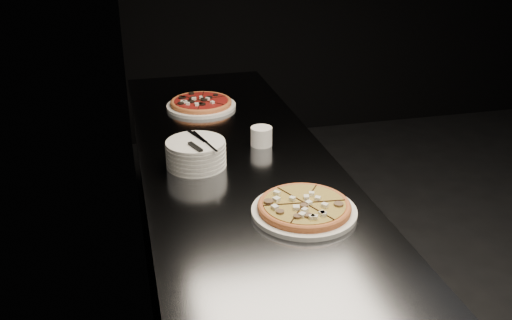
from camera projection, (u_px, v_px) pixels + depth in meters
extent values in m
cube|color=black|center=(129.00, 44.00, 1.90)|extent=(0.02, 5.00, 2.80)
cube|color=slate|center=(240.00, 265.00, 2.37)|extent=(0.70, 2.40, 0.90)
cube|color=slate|center=(239.00, 165.00, 2.18)|extent=(0.74, 2.44, 0.02)
cylinder|color=white|center=(304.00, 211.00, 1.83)|extent=(0.34, 0.34, 0.02)
cylinder|color=#DC7A42|center=(304.00, 208.00, 1.82)|extent=(0.33, 0.33, 0.01)
torus|color=#DC7A42|center=(304.00, 206.00, 1.82)|extent=(0.33, 0.33, 0.02)
cylinder|color=#ECCC4E|center=(304.00, 204.00, 1.81)|extent=(0.29, 0.29, 0.01)
cylinder|color=white|center=(201.00, 106.00, 2.75)|extent=(0.33, 0.33, 0.02)
cylinder|color=#DC7A42|center=(201.00, 103.00, 2.75)|extent=(0.36, 0.36, 0.01)
torus|color=#DC7A42|center=(201.00, 102.00, 2.74)|extent=(0.36, 0.36, 0.02)
cylinder|color=maroon|center=(201.00, 101.00, 2.74)|extent=(0.32, 0.32, 0.01)
cylinder|color=white|center=(196.00, 164.00, 2.15)|extent=(0.22, 0.22, 0.02)
cylinder|color=white|center=(196.00, 160.00, 2.15)|extent=(0.22, 0.22, 0.02)
cylinder|color=white|center=(196.00, 156.00, 2.14)|extent=(0.22, 0.22, 0.02)
cylinder|color=white|center=(196.00, 152.00, 2.13)|extent=(0.22, 0.22, 0.02)
cylinder|color=white|center=(196.00, 147.00, 2.13)|extent=(0.22, 0.22, 0.02)
cylinder|color=white|center=(195.00, 143.00, 2.12)|extent=(0.22, 0.22, 0.02)
cube|color=silver|center=(197.00, 136.00, 2.16)|extent=(0.06, 0.14, 0.00)
cube|color=black|center=(195.00, 147.00, 2.06)|extent=(0.04, 0.09, 0.01)
cube|color=silver|center=(205.00, 141.00, 2.11)|extent=(0.02, 0.22, 0.00)
cylinder|color=white|center=(261.00, 136.00, 2.32)|extent=(0.09, 0.09, 0.08)
cylinder|color=black|center=(261.00, 130.00, 2.31)|extent=(0.07, 0.07, 0.01)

